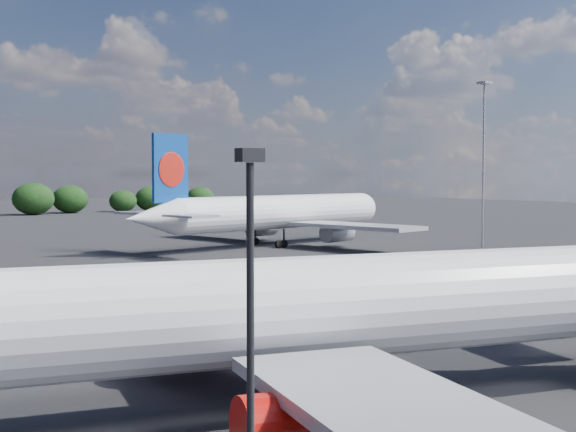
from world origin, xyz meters
TOP-DOWN VIEW (x-y plane):
  - qantas_airliner at (10.79, 0.06)m, footprint 44.56×42.69m
  - china_southern_airliner at (54.27, 68.59)m, footprint 48.28×46.08m
  - apron_lamp_post at (-3.66, -13.59)m, footprint 0.55×0.30m
  - floodlight_mast_near at (78.33, 49.53)m, footprint 1.60×1.60m

SIDE VIEW (x-z plane):
  - qantas_airliner at x=10.79m, z-range -2.88..11.85m
  - china_southern_airliner at x=54.27m, z-range -3.08..12.69m
  - apron_lamp_post at x=-3.66m, z-range 0.65..11.71m
  - floodlight_mast_near at x=78.33m, z-range 3.34..27.12m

